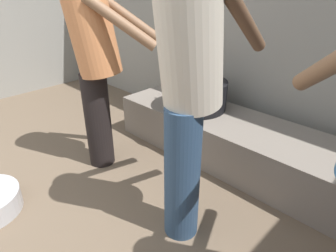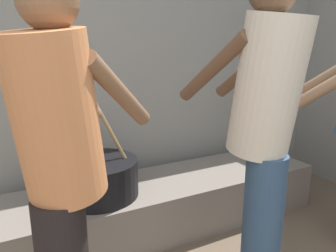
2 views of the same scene
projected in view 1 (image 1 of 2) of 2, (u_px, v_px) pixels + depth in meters
The scene contains 5 objects.
block_enclosure_rear at pixel (233, 6), 2.59m from camera, with size 5.22×0.20×2.31m, color gray.
hearth_ledge at pixel (247, 147), 2.33m from camera, with size 2.37×0.60×0.36m, color slate.
cooking_pot_main at pixel (196, 94), 2.52m from camera, with size 0.53×0.53×0.70m.
cook_in_cream_shirt at pixel (189, 76), 1.40m from camera, with size 0.38×0.71×1.67m.
cook_in_orange_shirt at pixel (95, 55), 2.06m from camera, with size 0.70×0.67×1.56m.
Camera 1 is at (1.54, 0.20, 1.38)m, focal length 31.51 mm.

